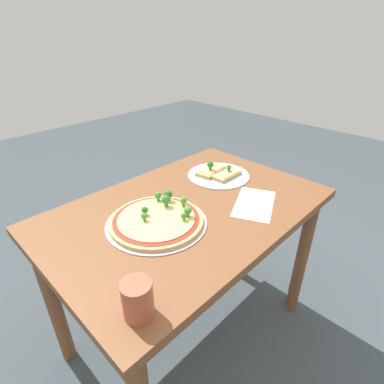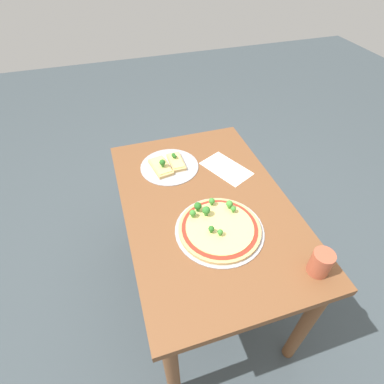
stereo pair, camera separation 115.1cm
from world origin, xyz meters
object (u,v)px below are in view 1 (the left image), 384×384
Objects in this scene: dining_table at (188,229)px; pizza_tray_whole at (158,220)px; pizza_tray_slice at (218,173)px; drinking_cup at (138,299)px.

pizza_tray_whole is (0.16, 0.00, 0.13)m from dining_table.
pizza_tray_whole is 1.24× the size of pizza_tray_slice.
pizza_tray_whole reaches higher than dining_table.
pizza_tray_whole is at bearing -136.57° from drinking_cup.
drinking_cup is at bearing 43.43° from pizza_tray_whole.
drinking_cup is (0.77, 0.38, 0.04)m from pizza_tray_slice.
drinking_cup reaches higher than pizza_tray_slice.
pizza_tray_whole is at bearing 0.23° from dining_table.
pizza_tray_slice is at bearing -153.50° from drinking_cup.
pizza_tray_slice is 0.86m from drinking_cup.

